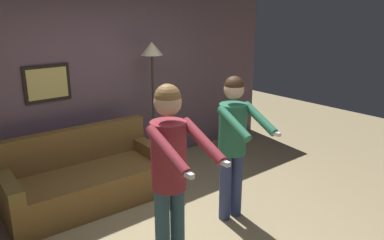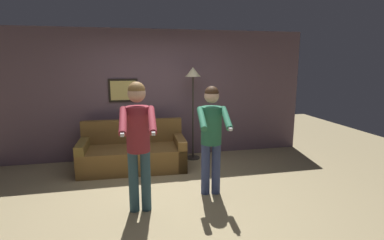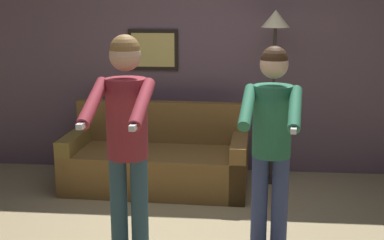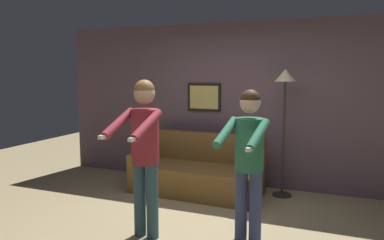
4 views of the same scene
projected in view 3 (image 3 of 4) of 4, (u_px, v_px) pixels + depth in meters
The scene contains 5 objects.
back_wall_assembly at pixel (208, 59), 6.07m from camera, with size 6.40×0.09×2.60m.
couch at pixel (157, 162), 5.67m from camera, with size 1.93×0.92×0.87m.
torchiere_lamp at pixel (275, 43), 5.61m from camera, with size 0.30×0.30×1.86m.
person_standing_left at pixel (126, 129), 3.87m from camera, with size 0.45×0.71×1.73m.
person_standing_right at pixel (272, 132), 4.09m from camera, with size 0.48×0.69×1.63m.
Camera 3 is at (0.36, -3.94, 1.97)m, focal length 50.00 mm.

